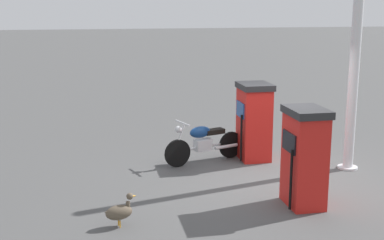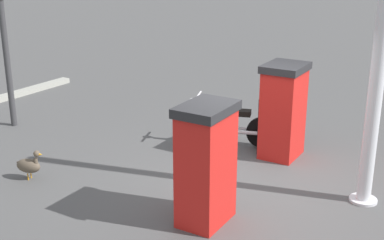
% 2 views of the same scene
% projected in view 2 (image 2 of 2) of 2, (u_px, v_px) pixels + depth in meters
% --- Properties ---
extents(ground_plane, '(120.00, 120.00, 0.00)m').
position_uv_depth(ground_plane, '(248.00, 184.00, 8.20)').
color(ground_plane, '#4C4C4C').
extents(fuel_pump_near, '(0.69, 0.81, 1.64)m').
position_uv_depth(fuel_pump_near, '(283.00, 110.00, 9.02)').
color(fuel_pump_near, red).
rests_on(fuel_pump_near, ground).
extents(fuel_pump_far, '(0.63, 0.83, 1.64)m').
position_uv_depth(fuel_pump_far, '(206.00, 164.00, 6.84)').
color(fuel_pump_far, red).
rests_on(fuel_pump_far, ground).
extents(motorcycle_near_pump, '(1.80, 0.78, 0.92)m').
position_uv_depth(motorcycle_near_pump, '(225.00, 121.00, 9.64)').
color(motorcycle_near_pump, black).
rests_on(motorcycle_near_pump, ground).
extents(wandering_duck, '(0.50, 0.29, 0.51)m').
position_uv_depth(wandering_duck, '(29.00, 165.00, 8.28)').
color(wandering_duck, brown).
rests_on(wandering_duck, ground).
extents(roadside_traffic_light, '(0.39, 0.27, 3.39)m').
position_uv_depth(roadside_traffic_light, '(4.00, 10.00, 10.03)').
color(roadside_traffic_light, '#38383A').
rests_on(roadside_traffic_light, ground).
extents(canopy_support_pole, '(0.40, 0.40, 4.79)m').
position_uv_depth(canopy_support_pole, '(381.00, 42.00, 6.91)').
color(canopy_support_pole, silver).
rests_on(canopy_support_pole, ground).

